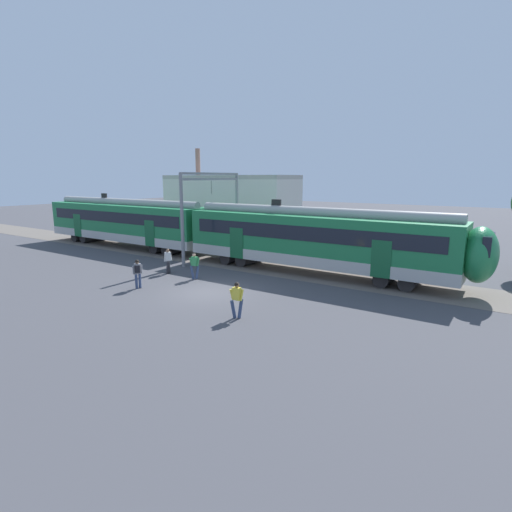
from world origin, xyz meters
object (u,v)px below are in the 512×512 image
(pedestrian_green, at_px, (195,263))
(pedestrian_yellow, at_px, (237,297))
(commuter_train, at_px, (211,230))
(pedestrian_grey, at_px, (138,271))
(pedestrian_white, at_px, (168,259))

(pedestrian_green, bearing_deg, pedestrian_yellow, -33.62)
(commuter_train, height_order, pedestrian_green, commuter_train)
(pedestrian_grey, xyz_separation_m, pedestrian_green, (1.23, 3.37, 0.00))
(pedestrian_white, bearing_deg, pedestrian_grey, -70.55)
(commuter_train, distance_m, pedestrian_white, 5.49)
(pedestrian_white, relative_size, pedestrian_yellow, 1.00)
(pedestrian_grey, height_order, pedestrian_yellow, same)
(pedestrian_grey, height_order, pedestrian_green, same)
(commuter_train, bearing_deg, pedestrian_grey, -76.99)
(pedestrian_white, relative_size, pedestrian_green, 1.00)
(pedestrian_yellow, bearing_deg, pedestrian_grey, 173.80)
(commuter_train, relative_size, pedestrian_grey, 22.83)
(commuter_train, relative_size, pedestrian_green, 22.83)
(pedestrian_yellow, bearing_deg, pedestrian_green, 146.38)
(pedestrian_white, xyz_separation_m, pedestrian_yellow, (8.77, -4.32, -0.03))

